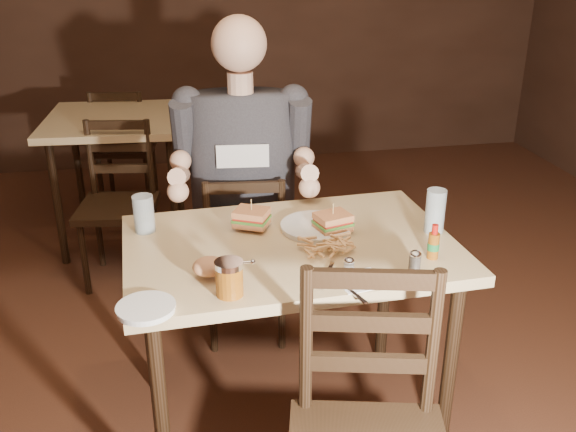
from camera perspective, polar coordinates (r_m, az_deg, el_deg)
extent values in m
cube|color=tan|center=(2.21, 0.25, -2.89)|extent=(1.16, 0.80, 0.04)
cylinder|color=black|center=(2.12, -11.20, -17.18)|extent=(0.05, 0.05, 0.73)
cylinder|color=black|center=(2.61, -11.96, -8.66)|extent=(0.05, 0.05, 0.73)
cylinder|color=black|center=(2.33, 14.13, -13.29)|extent=(0.05, 0.05, 0.73)
cylinder|color=black|center=(2.78, 8.60, -6.23)|extent=(0.05, 0.05, 0.73)
cube|color=tan|center=(3.91, -15.04, 8.24)|extent=(0.86, 0.86, 0.04)
cylinder|color=black|center=(3.79, -19.80, 0.98)|extent=(0.04, 0.04, 0.73)
cylinder|color=black|center=(4.38, -18.15, 4.19)|extent=(0.04, 0.04, 0.73)
cylinder|color=black|center=(3.69, -10.11, 1.48)|extent=(0.04, 0.04, 0.73)
cylinder|color=black|center=(4.29, -9.75, 4.68)|extent=(0.04, 0.04, 0.73)
cylinder|color=white|center=(2.30, 2.52, -1.02)|extent=(0.26, 0.26, 0.01)
ellipsoid|color=maroon|center=(2.29, 3.31, -0.84)|extent=(0.05, 0.05, 0.01)
cylinder|color=silver|center=(2.32, -12.69, 0.19)|extent=(0.08, 0.08, 0.13)
cylinder|color=silver|center=(2.31, 12.96, 0.44)|extent=(0.07, 0.07, 0.16)
cube|color=white|center=(1.98, 6.40, -5.71)|extent=(0.16, 0.15, 0.00)
cube|color=silver|center=(1.93, 5.24, -6.38)|extent=(0.07, 0.19, 0.00)
cube|color=silver|center=(1.99, 3.50, -5.29)|extent=(0.09, 0.16, 0.01)
cylinder|color=white|center=(1.86, -12.51, -8.09)|extent=(0.17, 0.17, 0.01)
ellipsoid|color=tan|center=(1.97, -7.03, -4.48)|extent=(0.11, 0.09, 0.06)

